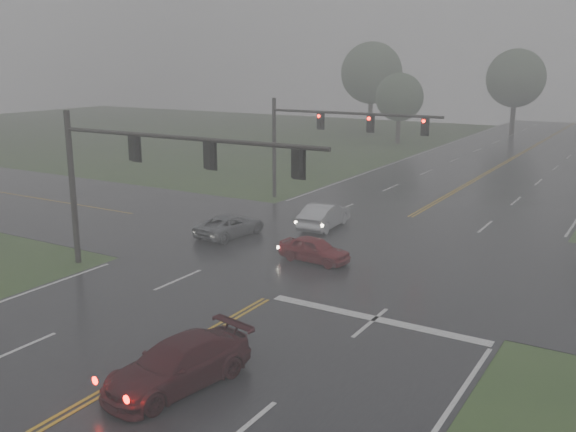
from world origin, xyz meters
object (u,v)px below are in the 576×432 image
Objects in this scene: signal_gantry_near at (138,164)px; signal_gantry_far at (321,131)px; sedan_red at (314,262)px; sedan_maroon at (179,386)px; car_grey at (231,236)px; sedan_silver at (324,228)px.

signal_gantry_far is (-0.50, 17.30, -0.23)m from signal_gantry_near.
sedan_red is 9.31m from signal_gantry_near.
sedan_maroon is 0.35× the size of signal_gantry_near.
signal_gantry_far reaches higher than sedan_red.
signal_gantry_far is at bearing 91.66° from signal_gantry_near.
signal_gantry_near is at bearing 150.17° from sedan_maroon.
sedan_red is 0.26× the size of signal_gantry_near.
sedan_red is at bearing 171.48° from car_grey.
signal_gantry_near reaches higher than sedan_silver.
sedan_red is 0.29× the size of signal_gantry_far.
car_grey is 11.02m from signal_gantry_far.
sedan_maroon is at bearing 100.71° from sedan_silver.
sedan_maroon is 0.40× the size of signal_gantry_far.
sedan_silver is at bearing 116.13° from sedan_maroon.
car_grey is (-6.03, 1.61, 0.00)m from sedan_red.
car_grey is at bearing 95.30° from signal_gantry_near.
sedan_silver is 12.87m from signal_gantry_near.
sedan_maroon is at bearing 127.16° from car_grey.
signal_gantry_near is at bearing -88.34° from signal_gantry_far.
signal_gantry_far reaches higher than sedan_maroon.
sedan_maroon is at bearing -41.06° from signal_gantry_near.
sedan_maroon is 1.36× the size of sedan_red.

